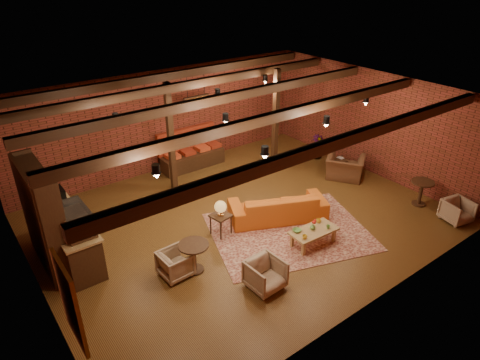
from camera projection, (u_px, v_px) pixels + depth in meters
floor at (243, 219)px, 11.30m from camera, size 10.00×10.00×0.00m
ceiling at (243, 101)px, 9.82m from camera, size 10.00×8.00×0.02m
wall_back at (166, 120)px, 13.40m from camera, size 10.00×0.02×3.20m
wall_front at (376, 240)px, 7.71m from camera, size 10.00×0.02×3.20m
wall_left at (28, 233)px, 7.91m from camera, size 0.02×8.00×3.20m
wall_right at (372, 123)px, 13.21m from camera, size 0.02×8.00×3.20m
ceiling_beams at (243, 106)px, 9.88m from camera, size 9.80×6.40×0.22m
ceiling_pipe at (206, 100)px, 11.12m from camera, size 9.60×0.12×0.12m
post_left at (171, 138)px, 12.09m from camera, size 0.16×0.16×3.20m
post_right at (276, 120)px, 13.47m from camera, size 0.16×0.16×3.20m
service_counter at (68, 229)px, 9.46m from camera, size 0.80×2.50×1.60m
plant_counter at (66, 207)px, 9.47m from camera, size 0.35×0.39×0.30m
shelving_hutch at (44, 217)px, 9.14m from camera, size 0.52×2.00×2.40m
chalkboard_menu at (71, 303)px, 6.31m from camera, size 0.08×0.96×1.46m
banquette at (192, 153)px, 13.91m from camera, size 2.10×0.70×1.00m
service_sign at (196, 101)px, 12.74m from camera, size 0.86×0.06×0.30m
ceiling_spotlights at (243, 115)px, 9.98m from camera, size 6.40×4.40×0.28m
rug at (289, 231)px, 10.76m from camera, size 4.54×3.99×0.01m
sofa at (278, 206)px, 11.17m from camera, size 2.70×1.92×0.73m
coffee_table at (313, 232)px, 10.14m from camera, size 1.19×0.63×0.65m
side_table_lamp at (221, 209)px, 10.36m from camera, size 0.51×0.51×0.93m
round_table_left at (194, 253)px, 9.22m from camera, size 0.66×0.66×0.69m
armchair_a at (175, 263)px, 9.15m from camera, size 0.63×0.67×0.66m
armchair_b at (265, 273)px, 8.79m from camera, size 0.73×0.69×0.72m
armchair_right at (345, 164)px, 13.20m from camera, size 1.22×1.32×0.97m
side_table_book at (338, 160)px, 13.54m from camera, size 0.57×0.57×0.50m
round_table_right at (422, 189)px, 11.75m from camera, size 0.61×0.61×0.72m
armchair_far at (457, 210)px, 11.06m from camera, size 0.76×0.73×0.67m
plant_tall at (320, 124)px, 14.20m from camera, size 1.51×1.51×2.43m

